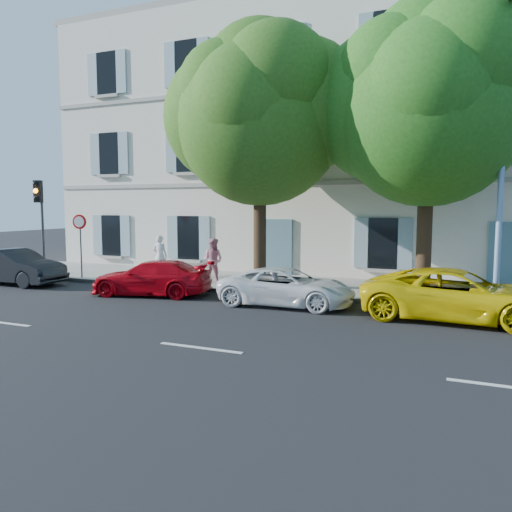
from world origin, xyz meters
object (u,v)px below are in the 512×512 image
at_px(car_yellow_supercar, 457,295).
at_px(car_white_coupe, 287,287).
at_px(traffic_light, 40,207).
at_px(street_lamp, 503,139).
at_px(car_dark_sedan, 15,267).
at_px(tree_right, 428,113).
at_px(road_sign, 80,232).
at_px(car_red_coupe, 151,278).
at_px(pedestrian_b, 213,260).
at_px(tree_left, 260,123).
at_px(pedestrian_a, 160,256).

bearing_deg(car_yellow_supercar, car_white_coupe, 91.59).
xyz_separation_m(traffic_light, street_lamp, (17.62, -0.15, 1.90)).
xyz_separation_m(car_dark_sedan, tree_right, (15.00, 2.65, 5.27)).
distance_m(road_sign, street_lamp, 15.57).
height_order(car_red_coupe, road_sign, road_sign).
height_order(street_lamp, pedestrian_b, street_lamp).
xyz_separation_m(tree_left, road_sign, (-7.60, -0.72, -3.96)).
bearing_deg(car_white_coupe, tree_right, -59.52).
relative_size(tree_right, pedestrian_a, 5.29).
height_order(street_lamp, pedestrian_a, street_lamp).
relative_size(car_white_coupe, traffic_light, 1.05).
bearing_deg(car_red_coupe, car_dark_sedan, -100.84).
bearing_deg(tree_left, car_dark_sedan, -165.79).
relative_size(street_lamp, pedestrian_a, 4.93).
height_order(car_yellow_supercar, tree_left, tree_left).
relative_size(car_red_coupe, pedestrian_b, 2.45).
height_order(tree_right, road_sign, tree_right).
height_order(tree_left, street_lamp, tree_left).
distance_m(car_dark_sedan, pedestrian_b, 7.82).
distance_m(tree_left, street_lamp, 7.79).
height_order(pedestrian_a, pedestrian_b, pedestrian_a).
relative_size(car_dark_sedan, pedestrian_b, 2.48).
bearing_deg(pedestrian_a, road_sign, 21.21).
xyz_separation_m(street_lamp, pedestrian_a, (-12.44, 1.38, -3.93)).
bearing_deg(pedestrian_b, car_red_coupe, 70.90).
distance_m(car_yellow_supercar, tree_left, 8.80).
height_order(car_dark_sedan, car_yellow_supercar, car_yellow_supercar).
relative_size(car_red_coupe, pedestrian_a, 2.42).
height_order(road_sign, street_lamp, street_lamp).
distance_m(car_red_coupe, tree_left, 6.60).
xyz_separation_m(traffic_light, pedestrian_b, (7.83, 0.87, -2.04)).
bearing_deg(car_white_coupe, tree_left, 37.92).
bearing_deg(traffic_light, street_lamp, -0.49).
height_order(car_red_coupe, pedestrian_b, pedestrian_b).
relative_size(tree_right, traffic_light, 2.27).
relative_size(car_yellow_supercar, street_lamp, 0.59).
bearing_deg(car_yellow_supercar, traffic_light, 86.85).
xyz_separation_m(tree_left, street_lamp, (7.69, -0.66, -1.03)).
height_order(car_dark_sedan, pedestrian_a, pedestrian_a).
relative_size(car_yellow_supercar, road_sign, 1.94).
distance_m(pedestrian_a, pedestrian_b, 2.68).
height_order(car_dark_sedan, car_white_coupe, car_dark_sedan).
distance_m(car_dark_sedan, car_red_coupe, 6.30).
relative_size(traffic_light, pedestrian_b, 2.36).
distance_m(car_dark_sedan, car_white_coupe, 11.20).
xyz_separation_m(car_dark_sedan, pedestrian_a, (4.66, 3.10, 0.32)).
bearing_deg(road_sign, car_dark_sedan, -137.39).
bearing_deg(car_dark_sedan, car_yellow_supercar, -89.76).
distance_m(car_white_coupe, tree_left, 6.06).
xyz_separation_m(car_yellow_supercar, street_lamp, (1.01, 1.59, 4.24)).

